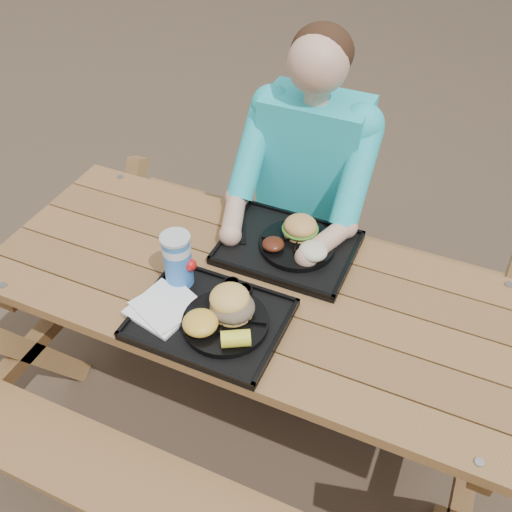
% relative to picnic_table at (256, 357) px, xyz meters
% --- Properties ---
extents(ground, '(60.00, 60.00, 0.00)m').
position_rel_picnic_table_xyz_m(ground, '(0.00, 0.00, -0.38)').
color(ground, '#999999').
rests_on(ground, ground).
extents(picnic_table, '(1.80, 1.49, 0.75)m').
position_rel_picnic_table_xyz_m(picnic_table, '(0.00, 0.00, 0.00)').
color(picnic_table, '#999999').
rests_on(picnic_table, ground).
extents(tray_near, '(0.45, 0.35, 0.02)m').
position_rel_picnic_table_xyz_m(tray_near, '(-0.06, -0.20, 0.39)').
color(tray_near, black).
rests_on(tray_near, picnic_table).
extents(tray_far, '(0.45, 0.35, 0.02)m').
position_rel_picnic_table_xyz_m(tray_far, '(0.03, 0.20, 0.39)').
color(tray_far, black).
rests_on(tray_far, picnic_table).
extents(plate_near, '(0.26, 0.26, 0.02)m').
position_rel_picnic_table_xyz_m(plate_near, '(-0.01, -0.20, 0.41)').
color(plate_near, black).
rests_on(plate_near, tray_near).
extents(plate_far, '(0.26, 0.26, 0.02)m').
position_rel_picnic_table_xyz_m(plate_far, '(0.06, 0.21, 0.41)').
color(plate_far, black).
rests_on(plate_far, tray_far).
extents(napkin_stack, '(0.21, 0.21, 0.02)m').
position_rel_picnic_table_xyz_m(napkin_stack, '(-0.21, -0.23, 0.41)').
color(napkin_stack, white).
rests_on(napkin_stack, tray_near).
extents(soda_cup, '(0.09, 0.09, 0.18)m').
position_rel_picnic_table_xyz_m(soda_cup, '(-0.22, -0.10, 0.48)').
color(soda_cup, blue).
rests_on(soda_cup, tray_near).
extents(condiment_bbq, '(0.05, 0.05, 0.03)m').
position_rel_picnic_table_xyz_m(condiment_bbq, '(-0.06, -0.06, 0.41)').
color(condiment_bbq, black).
rests_on(condiment_bbq, tray_near).
extents(condiment_mustard, '(0.05, 0.05, 0.03)m').
position_rel_picnic_table_xyz_m(condiment_mustard, '(-0.01, -0.07, 0.41)').
color(condiment_mustard, '#FFAE1C').
rests_on(condiment_mustard, tray_near).
extents(sandwich, '(0.13, 0.13, 0.13)m').
position_rel_picnic_table_xyz_m(sandwich, '(-0.00, -0.17, 0.48)').
color(sandwich, '#F5BC56').
rests_on(sandwich, plate_near).
extents(mac_cheese, '(0.11, 0.11, 0.05)m').
position_rel_picnic_table_xyz_m(mac_cheese, '(-0.06, -0.26, 0.44)').
color(mac_cheese, yellow).
rests_on(mac_cheese, plate_near).
extents(corn_cob, '(0.11, 0.11, 0.05)m').
position_rel_picnic_table_xyz_m(corn_cob, '(0.06, -0.27, 0.44)').
color(corn_cob, '#FFFB35').
rests_on(corn_cob, plate_near).
extents(cutlery_far, '(0.08, 0.13, 0.01)m').
position_rel_picnic_table_xyz_m(cutlery_far, '(-0.14, 0.20, 0.40)').
color(cutlery_far, black).
rests_on(cutlery_far, tray_far).
extents(burger, '(0.12, 0.12, 0.10)m').
position_rel_picnic_table_xyz_m(burger, '(0.05, 0.26, 0.47)').
color(burger, '#D8964C').
rests_on(burger, plate_far).
extents(baked_beans, '(0.08, 0.08, 0.03)m').
position_rel_picnic_table_xyz_m(baked_beans, '(-0.00, 0.15, 0.43)').
color(baked_beans, '#4F1E0F').
rests_on(baked_beans, plate_far).
extents(potato_salad, '(0.10, 0.10, 0.05)m').
position_rel_picnic_table_xyz_m(potato_salad, '(0.13, 0.16, 0.44)').
color(potato_salad, '#EAE5C7').
rests_on(potato_salad, plate_far).
extents(diner, '(0.48, 0.84, 1.28)m').
position_rel_picnic_table_xyz_m(diner, '(-0.02, 0.57, 0.27)').
color(diner, teal).
rests_on(diner, ground).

